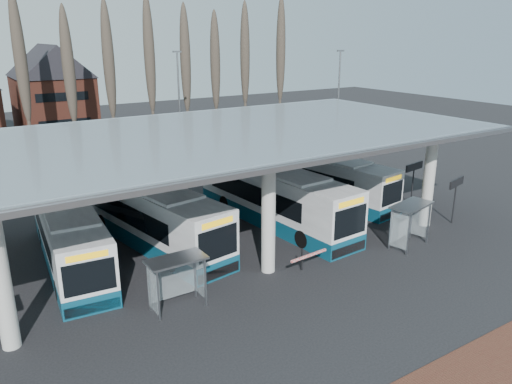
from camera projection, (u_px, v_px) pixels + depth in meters
ground at (298, 291)px, 23.54m from camera, size 140.00×140.00×0.00m
station_canopy at (214, 143)px, 28.24m from camera, size 32.00×16.00×6.34m
poplar_row at (89, 65)px, 47.35m from camera, size 45.10×1.10×14.50m
lamp_post_b at (179, 105)px, 45.87m from camera, size 0.80×0.16×10.17m
lamp_post_c at (338, 102)px, 48.29m from camera, size 0.80×0.16×10.17m
bus_0 at (69, 236)px, 26.02m from camera, size 3.48×11.82×3.24m
bus_1 at (150, 215)px, 28.64m from camera, size 4.71×12.86×3.50m
bus_2 at (274, 197)px, 31.73m from camera, size 3.70×13.13×3.60m
bus_3 at (322, 178)px, 36.35m from camera, size 4.27×11.96×3.26m
shelter_1 at (176, 271)px, 21.66m from camera, size 2.58×1.30×2.39m
shelter_2 at (409, 215)px, 28.07m from camera, size 2.95×1.91×2.53m
info_sign_0 at (456, 186)px, 31.28m from camera, size 1.95×0.59×2.95m
info_sign_1 at (414, 170)px, 34.85m from camera, size 2.01×0.44×3.01m
barrier at (307, 256)px, 25.02m from camera, size 2.36×0.74×1.18m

